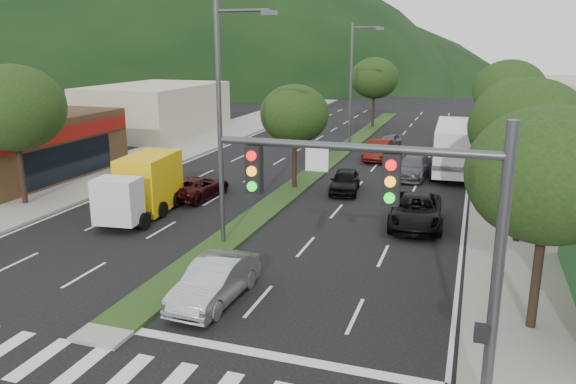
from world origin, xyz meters
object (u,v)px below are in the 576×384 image
(tree_r_d, at_px, (509,90))
(streetlight_near, at_px, (224,115))
(tree_l_a, at_px, (14,108))
(suv_maroon, at_px, (198,187))
(tree_r_b, at_px, (528,128))
(sedan_silver, at_px, (215,281))
(car_queue_a, at_px, (345,181))
(car_queue_d, at_px, (416,211))
(car_queue_c, at_px, (378,150))
(box_truck, at_px, (144,188))
(motorhome, at_px, (454,147))
(streetlight_mid, at_px, (353,79))
(tree_r_e, at_px, (504,85))
(tree_r_a, at_px, (549,175))
(traffic_signal, at_px, (420,231))
(tree_med_far, at_px, (374,78))
(car_queue_b, at_px, (413,167))
(tree_r_c, at_px, (517,113))
(tree_med_near, at_px, (295,114))
(car_queue_e, at_px, (389,141))

(tree_r_d, distance_m, streetlight_near, 24.97)
(tree_l_a, distance_m, suv_maroon, 10.19)
(tree_l_a, bearing_deg, tree_r_b, 4.67)
(sedan_silver, bearing_deg, car_queue_a, 88.43)
(tree_r_d, relative_size, car_queue_a, 1.84)
(car_queue_d, bearing_deg, car_queue_c, 101.08)
(box_truck, relative_size, motorhome, 0.72)
(streetlight_mid, xyz_separation_m, box_truck, (-5.75, -22.38, -4.20))
(suv_maroon, xyz_separation_m, car_queue_c, (7.76, 13.81, 0.12))
(tree_r_b, xyz_separation_m, tree_r_e, (0.00, 28.00, -0.14))
(tree_r_a, bearing_deg, streetlight_near, 161.27)
(traffic_signal, distance_m, motorhome, 27.12)
(tree_r_b, relative_size, tree_med_far, 1.00)
(tree_r_b, height_order, car_queue_a, tree_r_b)
(tree_r_a, height_order, tree_med_far, tree_med_far)
(traffic_signal, height_order, car_queue_a, traffic_signal)
(tree_r_b, relative_size, car_queue_c, 1.56)
(traffic_signal, xyz_separation_m, tree_r_b, (2.97, 13.54, 0.39))
(streetlight_mid, height_order, car_queue_b, streetlight_mid)
(tree_r_a, relative_size, tree_r_c, 1.02)
(traffic_signal, relative_size, tree_l_a, 0.97)
(tree_r_e, distance_m, car_queue_c, 15.31)
(traffic_signal, bearing_deg, sedan_silver, 147.76)
(tree_med_near, height_order, box_truck, tree_med_near)
(car_queue_d, height_order, motorhome, motorhome)
(traffic_signal, bearing_deg, streetlight_mid, 104.33)
(car_queue_b, height_order, car_queue_d, car_queue_d)
(tree_r_c, height_order, motorhome, tree_r_c)
(box_truck, xyz_separation_m, motorhome, (14.26, 14.79, 0.34))
(tree_r_a, xyz_separation_m, tree_r_e, (0.00, 36.00, 0.07))
(tree_r_b, height_order, car_queue_c, tree_r_b)
(tree_r_d, xyz_separation_m, car_queue_e, (-8.67, 3.13, -4.58))
(tree_med_far, height_order, box_truck, tree_med_far)
(tree_med_near, bearing_deg, tree_r_c, 9.46)
(tree_r_e, bearing_deg, traffic_signal, -94.09)
(tree_r_a, relative_size, streetlight_mid, 0.66)
(motorhome, bearing_deg, tree_r_b, -78.18)
(tree_r_c, bearing_deg, tree_r_e, 90.00)
(car_queue_d, bearing_deg, tree_r_b, -19.31)
(tree_l_a, xyz_separation_m, streetlight_near, (12.71, -2.00, 0.40))
(car_queue_a, xyz_separation_m, car_queue_b, (3.33, 5.00, 0.02))
(tree_med_near, bearing_deg, tree_r_e, 61.39)
(car_queue_d, bearing_deg, traffic_signal, -89.38)
(traffic_signal, distance_m, tree_r_d, 31.68)
(tree_med_far, bearing_deg, tree_l_a, -110.19)
(car_queue_e, bearing_deg, tree_r_c, -50.01)
(car_queue_c, bearing_deg, tree_r_d, 14.92)
(tree_med_far, relative_size, tree_l_a, 0.96)
(tree_med_near, height_order, car_queue_c, tree_med_near)
(tree_r_d, relative_size, car_queue_c, 1.61)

